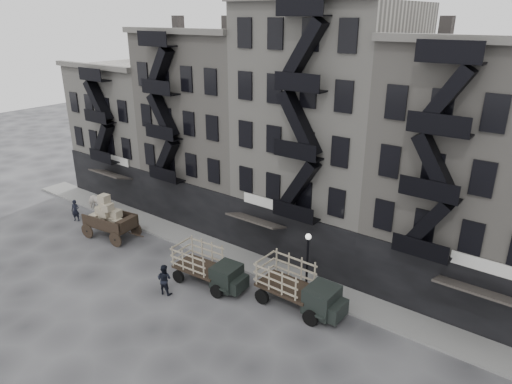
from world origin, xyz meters
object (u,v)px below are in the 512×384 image
Objects in this scene: horse at (96,202)px; pedestrian_mid at (164,279)px; wagon at (109,213)px; stake_truck_west at (208,264)px; pedestrian_west at (75,211)px; stake_truck_east at (298,284)px.

pedestrian_mid is (14.33, -5.02, 0.09)m from horse.
pedestrian_mid is at bearing -118.76° from horse.
wagon is (5.04, -2.18, 1.10)m from horse.
stake_truck_west is at bearing -135.17° from pedestrian_mid.
wagon is 2.39× the size of pedestrian_west.
stake_truck_west reaches higher than horse.
pedestrian_west is 0.93× the size of pedestrian_mid.
stake_truck_west is (10.74, -0.41, -0.58)m from wagon.
wagon is 0.81× the size of stake_truck_east.
wagon is at bearing -176.05° from stake_truck_east.
horse is 2.18m from pedestrian_west.
horse is 0.39× the size of stake_truck_east.
stake_truck_west is (15.78, -2.59, 0.52)m from horse.
stake_truck_west reaches higher than pedestrian_west.
wagon is 4.89m from pedestrian_west.
pedestrian_west is (-4.76, 0.02, -1.09)m from wagon.
pedestrian_west is at bearing -25.78° from pedestrian_mid.
wagon is 16.68m from stake_truck_east.
stake_truck_west reaches higher than pedestrian_mid.
stake_truck_east is at bearing -102.74° from horse.
wagon reaches higher than stake_truck_west.
wagon reaches higher than stake_truck_east.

